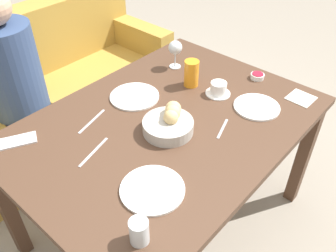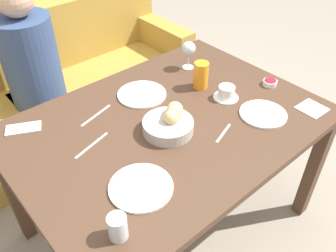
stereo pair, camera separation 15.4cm
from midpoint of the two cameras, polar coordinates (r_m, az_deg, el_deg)
ground_plane at (r=2.16m, az=-2.31°, el=-15.06°), size 10.00×10.00×0.00m
dining_table at (r=1.67m, az=-2.88°, el=-1.70°), size 1.40×1.01×0.75m
couch at (r=2.62m, az=-20.91°, el=3.42°), size 1.82×0.70×0.91m
seated_person at (r=2.34m, az=-24.20°, el=3.35°), size 0.32×0.42×1.20m
bread_basket at (r=1.54m, az=-2.67°, el=0.40°), size 0.22×0.22×0.11m
plate_near_left at (r=1.32m, az=-5.91°, el=-10.24°), size 0.24×0.24×0.01m
plate_near_right at (r=1.72m, az=11.59°, el=2.93°), size 0.22×0.22×0.01m
plate_far_center at (r=1.78m, az=-7.87°, el=4.63°), size 0.24×0.24×0.01m
juice_glass at (r=1.82m, az=1.35°, el=8.37°), size 0.08×0.08×0.14m
water_tumbler at (r=1.17m, az=-8.60°, el=-16.58°), size 0.06×0.06×0.09m
wine_glass at (r=1.97m, az=-1.11°, el=12.25°), size 0.08×0.08×0.16m
coffee_cup at (r=1.78m, az=5.63°, el=5.84°), size 0.12×0.12×0.07m
jam_bowl_berry at (r=1.95m, az=11.96°, el=7.77°), size 0.07×0.07×0.03m
fork_silver at (r=1.50m, az=-14.74°, el=-4.16°), size 0.19×0.06×0.00m
knife_silver at (r=1.66m, az=-14.72°, el=0.65°), size 0.19×0.06×0.00m
spoon_coffee at (r=1.58m, az=6.00°, el=-0.54°), size 0.14×0.06×0.00m
napkin at (r=1.85m, az=18.37°, el=4.18°), size 0.12×0.12×0.00m
cell_phone at (r=1.66m, az=-25.40°, el=-2.27°), size 0.17×0.13×0.01m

